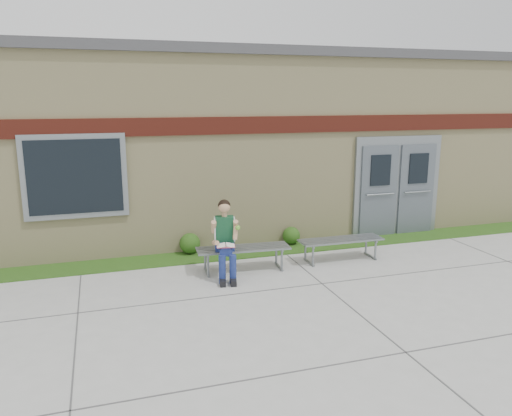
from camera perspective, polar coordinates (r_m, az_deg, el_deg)
name	(u,v)px	position (r m, az deg, el deg)	size (l,w,h in m)	color
ground	(278,302)	(8.02, 2.49, -10.65)	(80.00, 80.00, 0.00)	#9E9E99
grass_strip	(235,253)	(10.35, -2.45, -5.19)	(16.00, 0.80, 0.02)	#1C4412
school_building	(200,139)	(13.20, -6.42, 7.87)	(16.20, 6.22, 4.20)	beige
bench_left	(243,253)	(9.27, -1.46, -5.12)	(1.75, 0.60, 0.45)	slate
bench_right	(341,244)	(9.99, 9.66, -4.05)	(1.68, 0.48, 0.44)	slate
girl	(225,238)	(8.88, -3.53, -3.47)	(0.51, 0.88, 1.38)	navy
shrub_mid	(190,243)	(10.33, -7.56, -4.03)	(0.42, 0.42, 0.42)	#1C4412
shrub_east	(291,235)	(10.92, 4.05, -3.15)	(0.38, 0.38, 0.38)	#1C4412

